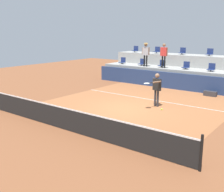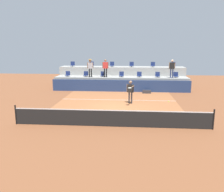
{
  "view_description": "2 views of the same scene",
  "coord_description": "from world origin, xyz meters",
  "px_view_note": "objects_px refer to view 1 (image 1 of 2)",
  "views": [
    {
      "loc": [
        7.43,
        -10.91,
        3.73
      ],
      "look_at": [
        0.41,
        -1.71,
        1.03
      ],
      "focal_mm": 43.72,
      "sensor_mm": 36.0,
      "label": 1
    },
    {
      "loc": [
        1.01,
        -15.73,
        4.13
      ],
      "look_at": [
        -0.2,
        -1.16,
        1.07
      ],
      "focal_mm": 37.55,
      "sensor_mm": 36.0,
      "label": 2
    }
  ],
  "objects_px": {
    "stadium_chair_lower_far_left": "(123,61)",
    "spectator_with_hat": "(146,52)",
    "tennis_ball": "(162,109)",
    "stadium_chair_lower_center": "(186,66)",
    "stadium_chair_upper_far_left": "(135,50)",
    "stadium_chair_upper_mid_right": "(210,53)",
    "stadium_chair_upper_mid_left": "(182,52)",
    "stadium_chair_lower_mid_left": "(162,64)",
    "stadium_chair_upper_left": "(157,50)",
    "stadium_chair_lower_left": "(142,63)",
    "stadium_chair_lower_mid_right": "(211,68)",
    "spectator_in_grey": "(164,53)",
    "tennis_player": "(156,86)",
    "equipment_bag": "(210,94)"
  },
  "relations": [
    {
      "from": "stadium_chair_lower_center",
      "to": "stadium_chair_upper_far_left",
      "type": "xyz_separation_m",
      "value": [
        -5.34,
        1.8,
        0.85
      ]
    },
    {
      "from": "stadium_chair_lower_left",
      "to": "tennis_ball",
      "type": "relative_size",
      "value": 7.65
    },
    {
      "from": "stadium_chair_lower_far_left",
      "to": "tennis_player",
      "type": "distance_m",
      "value": 8.68
    },
    {
      "from": "stadium_chair_upper_left",
      "to": "spectator_with_hat",
      "type": "relative_size",
      "value": 0.3
    },
    {
      "from": "tennis_ball",
      "to": "stadium_chair_upper_far_left",
      "type": "bearing_deg",
      "value": 126.47
    },
    {
      "from": "stadium_chair_upper_mid_right",
      "to": "spectator_with_hat",
      "type": "height_order",
      "value": "spectator_with_hat"
    },
    {
      "from": "stadium_chair_lower_left",
      "to": "stadium_chair_upper_far_left",
      "type": "height_order",
      "value": "stadium_chair_upper_far_left"
    },
    {
      "from": "stadium_chair_lower_center",
      "to": "spectator_in_grey",
      "type": "height_order",
      "value": "spectator_in_grey"
    },
    {
      "from": "tennis_ball",
      "to": "stadium_chair_upper_mid_right",
      "type": "bearing_deg",
      "value": 100.64
    },
    {
      "from": "tennis_player",
      "to": "stadium_chair_lower_left",
      "type": "bearing_deg",
      "value": 126.98
    },
    {
      "from": "stadium_chair_lower_far_left",
      "to": "spectator_in_grey",
      "type": "distance_m",
      "value": 3.96
    },
    {
      "from": "stadium_chair_lower_left",
      "to": "stadium_chair_upper_mid_left",
      "type": "distance_m",
      "value": 3.17
    },
    {
      "from": "stadium_chair_upper_left",
      "to": "tennis_ball",
      "type": "height_order",
      "value": "stadium_chair_upper_left"
    },
    {
      "from": "stadium_chair_lower_mid_left",
      "to": "stadium_chair_upper_far_left",
      "type": "relative_size",
      "value": 1.0
    },
    {
      "from": "stadium_chair_upper_far_left",
      "to": "stadium_chair_upper_mid_right",
      "type": "height_order",
      "value": "same"
    },
    {
      "from": "stadium_chair_lower_mid_right",
      "to": "stadium_chair_upper_far_left",
      "type": "xyz_separation_m",
      "value": [
        -7.08,
        1.8,
        0.85
      ]
    },
    {
      "from": "spectator_with_hat",
      "to": "spectator_in_grey",
      "type": "height_order",
      "value": "spectator_with_hat"
    },
    {
      "from": "stadium_chair_lower_far_left",
      "to": "spectator_with_hat",
      "type": "xyz_separation_m",
      "value": [
        2.37,
        -0.38,
        0.86
      ]
    },
    {
      "from": "stadium_chair_lower_center",
      "to": "tennis_player",
      "type": "relative_size",
      "value": 0.3
    },
    {
      "from": "stadium_chair_lower_mid_left",
      "to": "tennis_player",
      "type": "relative_size",
      "value": 0.3
    },
    {
      "from": "spectator_with_hat",
      "to": "spectator_in_grey",
      "type": "distance_m",
      "value": 1.48
    },
    {
      "from": "stadium_chair_upper_mid_right",
      "to": "spectator_with_hat",
      "type": "relative_size",
      "value": 0.3
    },
    {
      "from": "stadium_chair_lower_far_left",
      "to": "tennis_ball",
      "type": "bearing_deg",
      "value": -48.54
    },
    {
      "from": "stadium_chair_upper_far_left",
      "to": "spectator_with_hat",
      "type": "distance_m",
      "value": 3.18
    },
    {
      "from": "stadium_chair_lower_far_left",
      "to": "tennis_player",
      "type": "xyz_separation_m",
      "value": [
        6.32,
        -5.94,
        -0.41
      ]
    },
    {
      "from": "stadium_chair_upper_left",
      "to": "stadium_chair_lower_mid_right",
      "type": "bearing_deg",
      "value": -19.76
    },
    {
      "from": "spectator_with_hat",
      "to": "equipment_bag",
      "type": "bearing_deg",
      "value": -15.34
    },
    {
      "from": "stadium_chair_upper_far_left",
      "to": "stadium_chair_upper_mid_right",
      "type": "distance_m",
      "value": 6.31
    },
    {
      "from": "tennis_player",
      "to": "spectator_in_grey",
      "type": "height_order",
      "value": "spectator_in_grey"
    },
    {
      "from": "stadium_chair_upper_far_left",
      "to": "stadium_chair_upper_mid_left",
      "type": "height_order",
      "value": "same"
    },
    {
      "from": "stadium_chair_lower_mid_right",
      "to": "equipment_bag",
      "type": "xyz_separation_m",
      "value": [
        0.64,
        -1.87,
        -1.31
      ]
    },
    {
      "from": "spectator_with_hat",
      "to": "stadium_chair_upper_mid_right",
      "type": "bearing_deg",
      "value": 28.59
    },
    {
      "from": "stadium_chair_lower_mid_left",
      "to": "tennis_ball",
      "type": "height_order",
      "value": "stadium_chair_lower_mid_left"
    },
    {
      "from": "stadium_chair_lower_left",
      "to": "stadium_chair_lower_mid_right",
      "type": "height_order",
      "value": "same"
    },
    {
      "from": "stadium_chair_lower_left",
      "to": "stadium_chair_lower_mid_left",
      "type": "bearing_deg",
      "value": 0.0
    },
    {
      "from": "stadium_chair_lower_far_left",
      "to": "stadium_chair_lower_center",
      "type": "height_order",
      "value": "same"
    },
    {
      "from": "stadium_chair_lower_far_left",
      "to": "equipment_bag",
      "type": "xyz_separation_m",
      "value": [
        7.78,
        -1.87,
        -1.31
      ]
    },
    {
      "from": "stadium_chair_lower_far_left",
      "to": "stadium_chair_upper_mid_right",
      "type": "bearing_deg",
      "value": 15.76
    },
    {
      "from": "stadium_chair_lower_left",
      "to": "stadium_chair_lower_mid_right",
      "type": "distance_m",
      "value": 5.3
    },
    {
      "from": "spectator_with_hat",
      "to": "stadium_chair_lower_center",
      "type": "bearing_deg",
      "value": 7.22
    },
    {
      "from": "stadium_chair_lower_center",
      "to": "stadium_chair_upper_left",
      "type": "height_order",
      "value": "stadium_chair_upper_left"
    },
    {
      "from": "stadium_chair_lower_far_left",
      "to": "spectator_with_hat",
      "type": "bearing_deg",
      "value": -9.2
    },
    {
      "from": "tennis_player",
      "to": "spectator_with_hat",
      "type": "distance_m",
      "value": 6.93
    },
    {
      "from": "stadium_chair_upper_far_left",
      "to": "stadium_chair_upper_mid_left",
      "type": "xyz_separation_m",
      "value": [
        4.25,
        0.0,
        0.0
      ]
    },
    {
      "from": "stadium_chair_lower_mid_right",
      "to": "stadium_chair_upper_left",
      "type": "bearing_deg",
      "value": 160.24
    },
    {
      "from": "stadium_chair_upper_left",
      "to": "stadium_chair_upper_mid_right",
      "type": "height_order",
      "value": "same"
    },
    {
      "from": "stadium_chair_lower_left",
      "to": "spectator_in_grey",
      "type": "xyz_separation_m",
      "value": [
        2.01,
        -0.38,
        0.84
      ]
    },
    {
      "from": "stadium_chair_lower_mid_right",
      "to": "stadium_chair_upper_mid_right",
      "type": "distance_m",
      "value": 2.13
    },
    {
      "from": "spectator_with_hat",
      "to": "tennis_ball",
      "type": "relative_size",
      "value": 25.72
    },
    {
      "from": "stadium_chair_lower_center",
      "to": "tennis_player",
      "type": "xyz_separation_m",
      "value": [
        0.92,
        -5.94,
        -0.41
      ]
    }
  ]
}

